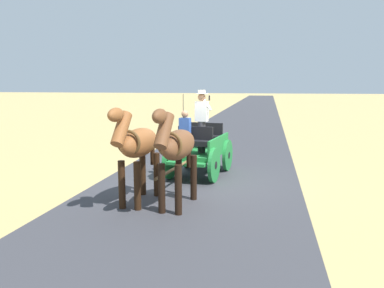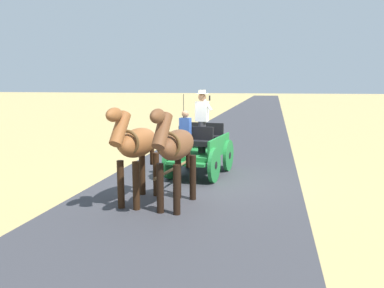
{
  "view_description": "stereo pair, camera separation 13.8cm",
  "coord_description": "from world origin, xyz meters",
  "views": [
    {
      "loc": [
        -1.81,
        10.25,
        2.67
      ],
      "look_at": [
        0.14,
        0.48,
        1.1
      ],
      "focal_mm": 35.85,
      "sensor_mm": 36.0,
      "label": 1
    },
    {
      "loc": [
        -1.95,
        10.22,
        2.67
      ],
      "look_at": [
        0.14,
        0.48,
        1.1
      ],
      "focal_mm": 35.85,
      "sensor_mm": 36.0,
      "label": 2
    }
  ],
  "objects": [
    {
      "name": "ground_plane",
      "position": [
        0.0,
        0.0,
        0.0
      ],
      "size": [
        200.0,
        200.0,
        0.0
      ],
      "primitive_type": "plane",
      "color": "tan"
    },
    {
      "name": "horse_drawn_carriage",
      "position": [
        0.15,
        -0.64,
        0.82
      ],
      "size": [
        1.72,
        4.51,
        2.5
      ],
      "color": "#1E7233",
      "rests_on": "ground"
    },
    {
      "name": "horse_near_side",
      "position": [
        0.09,
        2.43,
        1.32
      ],
      "size": [
        0.71,
        2.14,
        2.21
      ],
      "color": "brown",
      "rests_on": "ground"
    },
    {
      "name": "horse_off_side",
      "position": [
        1.01,
        2.3,
        1.32
      ],
      "size": [
        0.71,
        2.14,
        2.21
      ],
      "color": "brown",
      "rests_on": "ground"
    },
    {
      "name": "road_surface",
      "position": [
        0.0,
        0.0,
        0.0
      ],
      "size": [
        5.4,
        160.0,
        0.01
      ],
      "primitive_type": "cube",
      "color": "#38383D",
      "rests_on": "ground"
    }
  ]
}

